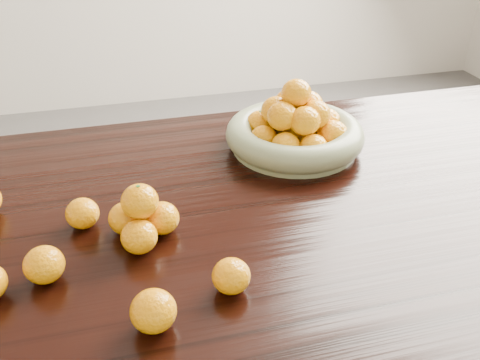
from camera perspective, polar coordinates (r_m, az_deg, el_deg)
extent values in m
cube|color=black|center=(1.15, -2.27, -4.07)|extent=(2.00, 1.00, 0.04)
cube|color=black|center=(2.04, 21.42, -1.96)|extent=(0.08, 0.08, 0.71)
cylinder|color=gray|center=(1.39, 5.77, 3.69)|extent=(0.32, 0.32, 0.02)
torus|color=gray|center=(1.37, 5.85, 4.92)|extent=(0.35, 0.35, 0.07)
ellipsoid|color=orange|center=(1.42, 9.13, 6.12)|extent=(0.08, 0.08, 0.07)
ellipsoid|color=orange|center=(1.45, 6.56, 6.69)|extent=(0.07, 0.07, 0.07)
ellipsoid|color=orange|center=(1.44, 3.61, 6.87)|extent=(0.08, 0.08, 0.07)
ellipsoid|color=orange|center=(1.39, 2.18, 5.98)|extent=(0.08, 0.08, 0.07)
ellipsoid|color=orange|center=(1.33, 2.56, 4.49)|extent=(0.07, 0.07, 0.06)
ellipsoid|color=orange|center=(1.29, 4.88, 3.62)|extent=(0.07, 0.07, 0.07)
ellipsoid|color=orange|center=(1.29, 7.83, 3.46)|extent=(0.07, 0.07, 0.06)
ellipsoid|color=orange|center=(1.35, 9.84, 4.76)|extent=(0.08, 0.08, 0.07)
ellipsoid|color=orange|center=(1.37, 6.12, 5.19)|extent=(0.07, 0.07, 0.07)
ellipsoid|color=orange|center=(1.38, 7.27, 7.95)|extent=(0.08, 0.08, 0.07)
ellipsoid|color=orange|center=(1.39, 5.26, 8.16)|extent=(0.08, 0.08, 0.07)
ellipsoid|color=orange|center=(1.36, 3.88, 7.40)|extent=(0.08, 0.08, 0.07)
ellipsoid|color=orange|center=(1.31, 4.55, 6.79)|extent=(0.08, 0.08, 0.07)
ellipsoid|color=orange|center=(1.30, 6.94, 6.27)|extent=(0.08, 0.08, 0.07)
ellipsoid|color=orange|center=(1.34, 8.04, 6.93)|extent=(0.08, 0.08, 0.07)
ellipsoid|color=orange|center=(1.33, 6.02, 9.21)|extent=(0.07, 0.07, 0.07)
ellipsoid|color=orange|center=(1.02, -10.71, -5.97)|extent=(0.07, 0.07, 0.06)
ellipsoid|color=orange|center=(1.07, -8.35, -4.04)|extent=(0.07, 0.07, 0.06)
ellipsoid|color=orange|center=(1.08, -12.05, -4.01)|extent=(0.07, 0.07, 0.06)
ellipsoid|color=orange|center=(1.03, -10.64, -2.25)|extent=(0.07, 0.07, 0.07)
ellipsoid|color=orange|center=(1.00, -20.17, -8.48)|extent=(0.07, 0.07, 0.07)
ellipsoid|color=orange|center=(0.92, -0.94, -10.20)|extent=(0.07, 0.07, 0.06)
ellipsoid|color=orange|center=(0.87, -9.23, -13.62)|extent=(0.07, 0.07, 0.07)
ellipsoid|color=orange|center=(1.12, -16.46, -3.43)|extent=(0.07, 0.07, 0.06)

